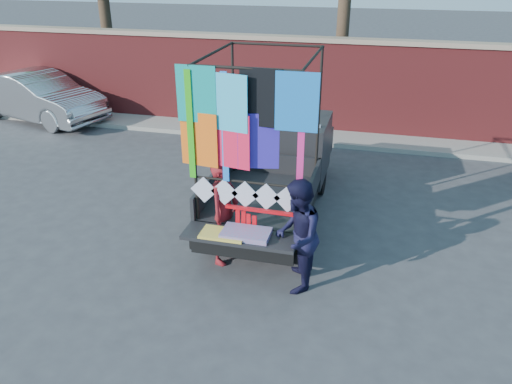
% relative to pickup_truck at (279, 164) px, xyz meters
% --- Properties ---
extents(ground, '(90.00, 90.00, 0.00)m').
position_rel_pickup_truck_xyz_m(ground, '(-0.46, -2.27, -0.81)').
color(ground, '#38383A').
rests_on(ground, ground).
extents(brick_wall, '(30.00, 0.45, 2.61)m').
position_rel_pickup_truck_xyz_m(brick_wall, '(-0.46, 4.73, 0.51)').
color(brick_wall, maroon).
rests_on(brick_wall, ground).
extents(curb, '(30.00, 1.20, 0.12)m').
position_rel_pickup_truck_xyz_m(curb, '(-0.46, 4.03, -0.75)').
color(curb, gray).
rests_on(curb, ground).
extents(pickup_truck, '(2.04, 5.12, 3.22)m').
position_rel_pickup_truck_xyz_m(pickup_truck, '(0.00, 0.00, 0.00)').
color(pickup_truck, black).
rests_on(pickup_truck, ground).
extents(sedan, '(4.67, 2.69, 1.46)m').
position_rel_pickup_truck_xyz_m(sedan, '(-8.19, 3.68, -0.08)').
color(sedan, '#A7AAAE').
rests_on(sedan, ground).
extents(woman, '(0.56, 0.72, 1.76)m').
position_rel_pickup_truck_xyz_m(woman, '(-0.40, -2.36, 0.07)').
color(woman, maroon).
rests_on(woman, ground).
extents(man, '(0.75, 0.92, 1.75)m').
position_rel_pickup_truck_xyz_m(man, '(0.86, -2.80, 0.06)').
color(man, black).
rests_on(man, ground).
extents(streamer_bundle, '(1.06, 0.08, 0.72)m').
position_rel_pickup_truck_xyz_m(streamer_bundle, '(0.11, -2.59, 0.08)').
color(streamer_bundle, red).
rests_on(streamer_bundle, ground).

